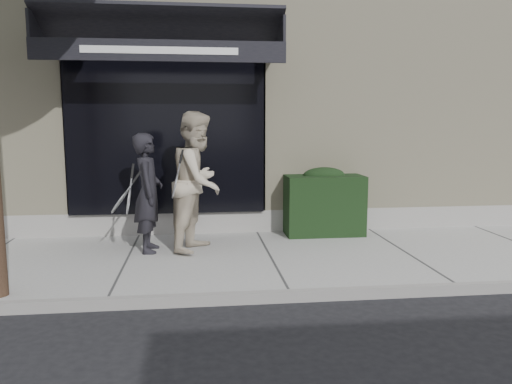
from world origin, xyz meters
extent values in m
plane|color=black|center=(0.00, 0.00, 0.00)|extent=(80.00, 80.00, 0.00)
cube|color=gray|center=(0.00, 0.00, 0.06)|extent=(20.00, 3.00, 0.12)
cube|color=gray|center=(0.00, -1.55, 0.07)|extent=(20.00, 0.10, 0.14)
cube|color=beige|center=(0.00, 5.00, 2.75)|extent=(14.00, 7.00, 5.50)
cube|color=gray|center=(0.00, 1.70, 0.25)|extent=(14.02, 0.42, 0.50)
cube|color=black|center=(-1.50, 1.55, 1.80)|extent=(3.20, 0.30, 2.60)
cube|color=gray|center=(-3.10, 1.70, 1.80)|extent=(0.08, 0.40, 2.60)
cube|color=gray|center=(0.10, 1.70, 1.80)|extent=(0.08, 0.40, 2.60)
cube|color=gray|center=(-1.50, 1.70, 3.14)|extent=(3.36, 0.40, 0.12)
cube|color=black|center=(-1.50, 1.00, 3.40)|extent=(3.60, 1.03, 0.55)
cube|color=black|center=(-1.50, 0.50, 3.01)|extent=(3.60, 0.05, 0.30)
cube|color=white|center=(-1.50, 0.47, 3.01)|extent=(2.20, 0.01, 0.10)
cube|color=black|center=(-3.28, 1.00, 3.32)|extent=(0.04, 1.00, 0.45)
cube|color=black|center=(0.28, 1.00, 3.32)|extent=(0.04, 1.00, 0.45)
cube|color=black|center=(1.10, 1.25, 0.62)|extent=(1.30, 0.70, 1.00)
ellipsoid|color=black|center=(1.10, 1.25, 1.12)|extent=(0.71, 0.38, 0.27)
imported|color=black|center=(-1.72, 0.44, 0.99)|extent=(0.42, 0.64, 1.73)
torus|color=silver|center=(-1.96, 0.09, 0.93)|extent=(0.09, 0.31, 0.30)
cylinder|color=silver|center=(-1.96, 0.09, 0.93)|extent=(0.06, 0.27, 0.27)
cylinder|color=silver|center=(-1.96, 0.09, 0.93)|extent=(0.18, 0.03, 0.05)
cylinder|color=black|center=(-1.96, 0.09, 0.93)|extent=(0.20, 0.04, 0.06)
torus|color=silver|center=(-2.09, 0.16, 0.91)|extent=(0.21, 0.31, 0.26)
cylinder|color=silver|center=(-2.09, 0.16, 0.91)|extent=(0.18, 0.28, 0.22)
cylinder|color=silver|center=(-2.09, 0.16, 0.91)|extent=(0.16, 0.03, 0.12)
cylinder|color=black|center=(-2.09, 0.16, 0.91)|extent=(0.18, 0.04, 0.14)
imported|color=#C2B39B|center=(-1.00, 0.46, 1.14)|extent=(1.10, 1.21, 2.04)
torus|color=silver|center=(-1.33, 0.20, 1.12)|extent=(0.11, 0.31, 0.30)
cylinder|color=silver|center=(-1.33, 0.20, 1.12)|extent=(0.08, 0.27, 0.26)
cylinder|color=silver|center=(-1.33, 0.20, 1.12)|extent=(0.18, 0.03, 0.06)
cylinder|color=black|center=(-1.33, 0.20, 1.12)|extent=(0.20, 0.04, 0.08)
camera|label=1|loc=(-1.01, -6.86, 2.02)|focal=35.00mm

